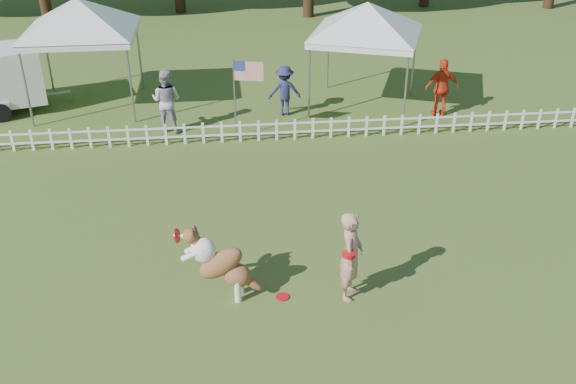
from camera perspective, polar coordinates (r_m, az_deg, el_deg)
The scene contains 11 objects.
ground at distance 11.69m, azimuth 0.87°, elevation -9.46°, with size 120.00×120.00×0.00m, color #37571B.
picket_fence at distance 17.58m, azimuth -1.83°, elevation 5.50°, with size 22.00×0.08×0.60m, color white, non-canonical shape.
handler at distance 11.32m, azimuth 5.62°, elevation -5.66°, with size 0.62×0.41×1.71m, color tan.
dog at distance 11.41m, azimuth -5.90°, elevation -6.34°, with size 1.36×0.45×1.40m, color brown, non-canonical shape.
frisbee_on_turf at distance 11.71m, azimuth -0.51°, elevation -9.31°, with size 0.24×0.24×0.02m, color red.
canopy_tent_left at distance 20.48m, azimuth -17.63°, elevation 11.50°, with size 3.13×3.13×3.23m, color white, non-canonical shape.
canopy_tent_right at distance 19.75m, azimuth 6.83°, elevation 11.82°, with size 3.01×3.01×3.11m, color white, non-canonical shape.
flag_pole at distance 17.54m, azimuth -4.76°, elevation 8.21°, with size 0.85×0.09×2.22m, color gray, non-canonical shape.
spectator_a at distance 18.32m, azimuth -10.74°, elevation 7.99°, with size 0.87×0.68×1.79m, color #A5A5AA.
spectator_b at distance 19.20m, azimuth -0.30°, elevation 9.00°, with size 0.97×0.56×1.50m, color #23254B.
spectator_c at distance 19.64m, azimuth 13.53°, elevation 9.01°, with size 1.01×0.42×1.73m, color red.
Camera 1 is at (-1.14, -9.12, 7.22)m, focal length 40.00 mm.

